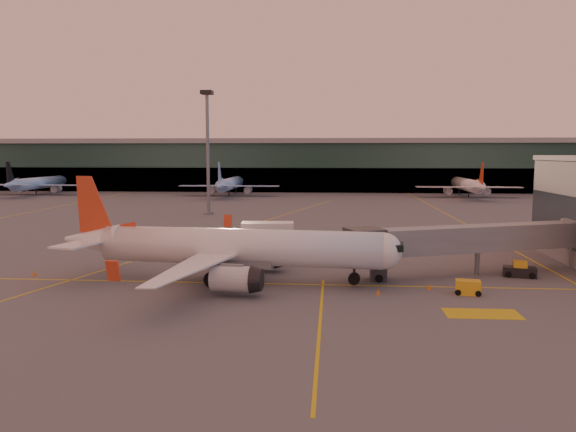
# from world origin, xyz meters

# --- Properties ---
(ground) EXTENTS (600.00, 600.00, 0.00)m
(ground) POSITION_xyz_m (0.00, 0.00, 0.00)
(ground) COLOR #4C4F54
(ground) RESTS_ON ground
(taxi_markings) EXTENTS (100.12, 173.00, 0.01)m
(taxi_markings) POSITION_xyz_m (-7.32, 44.49, 0.01)
(taxi_markings) COLOR gold
(taxi_markings) RESTS_ON ground
(terminal) EXTENTS (400.00, 20.00, 17.60)m
(terminal) POSITION_xyz_m (0.00, 141.79, 8.76)
(terminal) COLOR #19382D
(terminal) RESTS_ON ground
(mast_west_near) EXTENTS (2.40, 2.40, 25.60)m
(mast_west_near) POSITION_xyz_m (-20.00, 66.00, 14.86)
(mast_west_near) COLOR slate
(mast_west_near) RESTS_ON ground
(distant_aircraft_row) EXTENTS (225.00, 34.00, 13.00)m
(distant_aircraft_row) POSITION_xyz_m (-53.75, 118.00, 0.00)
(distant_aircraft_row) COLOR #94BDF8
(distant_aircraft_row) RESTS_ON ground
(main_airplane) EXTENTS (34.95, 31.55, 10.54)m
(main_airplane) POSITION_xyz_m (-4.47, 5.49, 3.43)
(main_airplane) COLOR white
(main_airplane) RESTS_ON ground
(jet_bridge) EXTENTS (29.30, 13.69, 5.42)m
(jet_bridge) POSITION_xyz_m (22.60, 11.63, 3.70)
(jet_bridge) COLOR slate
(jet_bridge) RESTS_ON ground
(catering_truck) EXTENTS (6.35, 3.23, 4.76)m
(catering_truck) POSITION_xyz_m (-1.70, 16.09, 2.71)
(catering_truck) COLOR red
(catering_truck) RESTS_ON ground
(gpu_cart) EXTENTS (2.45, 1.72, 1.32)m
(gpu_cart) POSITION_xyz_m (18.33, 2.27, 0.64)
(gpu_cart) COLOR gold
(gpu_cart) RESTS_ON ground
(pushback_tug) EXTENTS (3.54, 2.41, 1.67)m
(pushback_tug) POSITION_xyz_m (25.49, 10.22, 0.68)
(pushback_tug) COLOR black
(pushback_tug) RESTS_ON ground
(cone_nose) EXTENTS (0.43, 0.43, 0.55)m
(cone_nose) POSITION_xyz_m (15.16, 4.03, 0.26)
(cone_nose) COLOR orange
(cone_nose) RESTS_ON ground
(cone_tail) EXTENTS (0.43, 0.43, 0.55)m
(cone_tail) POSITION_xyz_m (-25.48, 6.62, 0.27)
(cone_tail) COLOR orange
(cone_tail) RESTS_ON ground
(cone_wing_left) EXTENTS (0.41, 0.41, 0.53)m
(cone_wing_left) POSITION_xyz_m (-4.85, 24.25, 0.25)
(cone_wing_left) COLOR orange
(cone_wing_left) RESTS_ON ground
(cone_fwd) EXTENTS (0.40, 0.40, 0.51)m
(cone_fwd) POSITION_xyz_m (10.12, 1.60, 0.25)
(cone_fwd) COLOR orange
(cone_fwd) RESTS_ON ground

